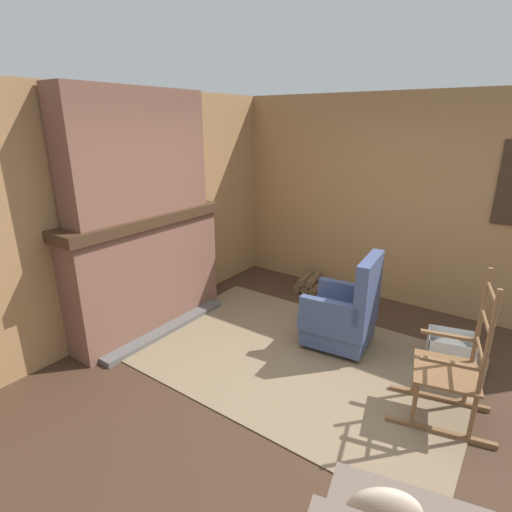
# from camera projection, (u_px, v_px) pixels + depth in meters

# --- Properties ---
(ground_plane) EXTENTS (14.00, 14.00, 0.00)m
(ground_plane) POSITION_uv_depth(u_px,v_px,m) (314.00, 392.00, 3.58)
(ground_plane) COLOR #3D281C
(wood_panel_wall_left) EXTENTS (0.06, 5.29, 2.65)m
(wood_panel_wall_left) POSITION_uv_depth(u_px,v_px,m) (129.00, 213.00, 4.45)
(wood_panel_wall_left) COLOR #9E7247
(wood_panel_wall_left) RESTS_ON ground
(wood_panel_wall_back) EXTENTS (5.29, 0.09, 2.65)m
(wood_panel_wall_back) POSITION_uv_depth(u_px,v_px,m) (410.00, 203.00, 4.96)
(wood_panel_wall_back) COLOR #9E7247
(wood_panel_wall_back) RESTS_ON ground
(fireplace_hearth) EXTENTS (0.60, 2.00, 1.34)m
(fireplace_hearth) POSITION_uv_depth(u_px,v_px,m) (148.00, 273.00, 4.54)
(fireplace_hearth) COLOR brown
(fireplace_hearth) RESTS_ON ground
(chimney_breast) EXTENTS (0.34, 1.67, 1.28)m
(chimney_breast) POSITION_uv_depth(u_px,v_px,m) (137.00, 153.00, 4.12)
(chimney_breast) COLOR brown
(chimney_breast) RESTS_ON fireplace_hearth
(area_rug) EXTENTS (3.28, 2.19, 0.01)m
(area_rug) POSITION_uv_depth(u_px,v_px,m) (296.00, 357.00, 4.10)
(area_rug) COLOR #7A664C
(area_rug) RESTS_ON ground
(armchair) EXTENTS (0.75, 0.70, 1.04)m
(armchair) POSITION_uv_depth(u_px,v_px,m) (344.00, 315.00, 4.20)
(armchair) COLOR #3D4C75
(armchair) RESTS_ON ground
(rocking_chair) EXTENTS (0.89, 0.64, 1.26)m
(rocking_chair) POSITION_uv_depth(u_px,v_px,m) (452.00, 374.00, 3.13)
(rocking_chair) COLOR brown
(rocking_chair) RESTS_ON ground
(firewood_stack) EXTENTS (0.41, 0.48, 0.22)m
(firewood_stack) POSITION_uv_depth(u_px,v_px,m) (309.00, 283.00, 5.73)
(firewood_stack) COLOR brown
(firewood_stack) RESTS_ON ground
(laundry_basket) EXTENTS (0.50, 0.45, 0.32)m
(laundry_basket) POSITION_uv_depth(u_px,v_px,m) (450.00, 350.00, 3.93)
(laundry_basket) COLOR white
(laundry_basket) RESTS_ON ground
(oil_lamp_vase) EXTENTS (0.11, 0.11, 0.29)m
(oil_lamp_vase) POSITION_uv_depth(u_px,v_px,m) (91.00, 214.00, 3.87)
(oil_lamp_vase) COLOR silver
(oil_lamp_vase) RESTS_ON fireplace_hearth
(storage_case) EXTENTS (0.15, 0.25, 0.13)m
(storage_case) POSITION_uv_depth(u_px,v_px,m) (186.00, 198.00, 4.87)
(storage_case) COLOR gray
(storage_case) RESTS_ON fireplace_hearth
(decorative_plate_on_mantel) EXTENTS (0.07, 0.29, 0.29)m
(decorative_plate_on_mantel) POSITION_uv_depth(u_px,v_px,m) (143.00, 200.00, 4.37)
(decorative_plate_on_mantel) COLOR red
(decorative_plate_on_mantel) RESTS_ON fireplace_hearth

